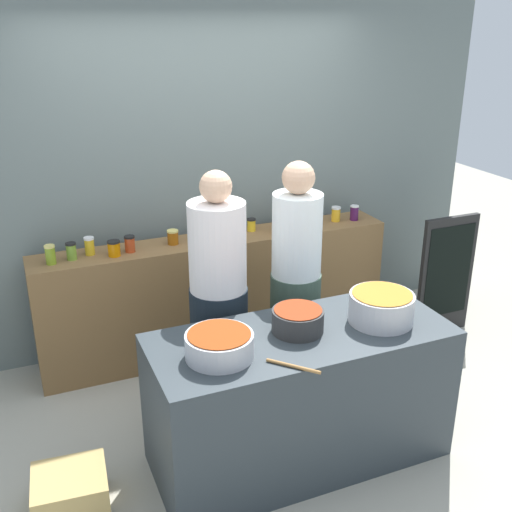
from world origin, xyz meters
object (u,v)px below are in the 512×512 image
cooking_pot_left (219,346)px  preserve_jar_12 (354,213)px  preserve_jar_3 (114,248)px  bread_crate (71,493)px  preserve_jar_11 (336,214)px  cooking_pot_right (381,308)px  preserve_jar_7 (251,225)px  cooking_pot_center (298,320)px  cook_in_cap (295,294)px  preserve_jar_6 (198,230)px  cook_with_tongs (219,312)px  preserve_jar_1 (71,251)px  preserve_jar_9 (288,218)px  preserve_jar_5 (173,237)px  wooden_spoon (293,366)px  preserve_jar_10 (305,216)px  preserve_jar_4 (130,244)px  preserve_jar_0 (50,255)px  preserve_jar_2 (89,246)px  chalkboard_sign (446,275)px  preserve_jar_8 (279,224)px

cooking_pot_left → preserve_jar_12: bearing=40.7°
preserve_jar_3 → bread_crate: (-0.54, -1.26, -0.86)m
preserve_jar_11 → cooking_pot_right: 1.55m
preserve_jar_7 → cooking_pot_left: preserve_jar_7 is taller
cooking_pot_center → cook_in_cap: 0.68m
preserve_jar_6 → cook_with_tongs: (-0.15, -0.85, -0.24)m
preserve_jar_7 → preserve_jar_12: size_ratio=0.80×
cooking_pot_center → preserve_jar_7: bearing=77.6°
preserve_jar_1 → cook_in_cap: 1.54m
preserve_jar_9 → cooking_pot_left: preserve_jar_9 is taller
cook_in_cap → cook_with_tongs: bearing=-175.5°
preserve_jar_5 → preserve_jar_11: (1.34, 0.00, 0.01)m
cooking_pot_right → wooden_spoon: (-0.68, -0.25, -0.08)m
preserve_jar_9 → preserve_jar_10: (0.14, -0.01, 0.01)m
preserve_jar_4 → cooking_pot_right: 1.82m
preserve_jar_0 → preserve_jar_5: size_ratio=1.25×
wooden_spoon → cook_in_cap: (0.48, 0.93, -0.09)m
preserve_jar_5 → preserve_jar_3: bearing=-171.1°
preserve_jar_6 → preserve_jar_12: 1.29m
preserve_jar_2 → cooking_pot_center: size_ratio=0.44×
cooking_pot_left → preserve_jar_4: bearing=95.8°
preserve_jar_3 → bread_crate: preserve_jar_3 is taller
preserve_jar_10 → cooking_pot_center: size_ratio=0.51×
cooking_pot_right → wooden_spoon: bearing=-159.6°
preserve_jar_1 → preserve_jar_4: preserve_jar_1 is taller
cooking_pot_center → bread_crate: 1.52m
preserve_jar_0 → preserve_jar_10: (1.92, 0.06, 0.01)m
preserve_jar_12 → cooking_pot_left: size_ratio=0.34×
preserve_jar_4 → preserve_jar_2: bearing=167.9°
preserve_jar_0 → chalkboard_sign: size_ratio=0.13×
preserve_jar_5 → wooden_spoon: 1.72m
preserve_jar_10 → preserve_jar_11: size_ratio=1.24×
preserve_jar_3 → preserve_jar_7: (1.07, 0.12, -0.01)m
preserve_jar_9 → cook_with_tongs: 1.25m
preserve_jar_1 → preserve_jar_9: (1.65, 0.05, 0.01)m
preserve_jar_9 → preserve_jar_12: (0.56, -0.06, -0.01)m
preserve_jar_7 → preserve_jar_11: size_ratio=0.82×
cooking_pot_right → bread_crate: size_ratio=0.96×
preserve_jar_0 → chalkboard_sign: (2.96, -0.44, -0.48)m
preserve_jar_0 → preserve_jar_4: bearing=1.8°
preserve_jar_3 → chalkboard_sign: size_ratio=0.11×
preserve_jar_6 → cook_in_cap: size_ratio=0.08×
preserve_jar_2 → cooking_pot_left: preserve_jar_2 is taller
preserve_jar_4 → preserve_jar_12: size_ratio=0.97×
preserve_jar_6 → wooden_spoon: 1.75m
cooking_pot_right → chalkboard_sign: size_ratio=0.37×
preserve_jar_8 → chalkboard_sign: size_ratio=0.14×
preserve_jar_12 → chalkboard_sign: preserve_jar_12 is taller
wooden_spoon → preserve_jar_1: bearing=116.6°
preserve_jar_7 → preserve_jar_9: size_ratio=0.72×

